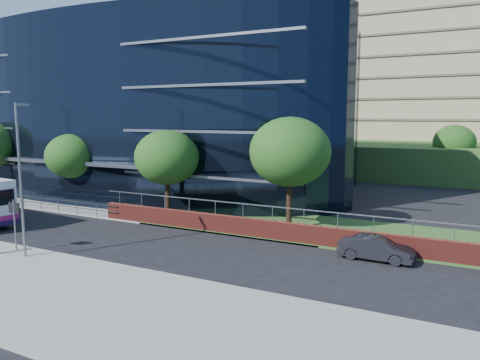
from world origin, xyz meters
The scene contains 12 objects.
far_forecourt centered at (-6.00, 11.00, 0.05)m, with size 50.00×8.00×0.10m, color gray.
grass_verge centered at (24.00, 11.00, 0.06)m, with size 36.00×8.00×0.12m, color #2D511E.
glass_office centered at (-4.00, 20.85, 8.00)m, with size 44.00×23.10×16.00m.
retaining_wall centered at (20.00, 7.30, 0.61)m, with size 34.00×0.40×2.11m.
guard_railings centered at (-8.00, 7.00, 0.82)m, with size 24.00×0.05×1.10m.
street_sign centered at (4.50, -1.59, 2.15)m, with size 0.85×0.09×2.80m.
tree_far_b centered at (-3.00, 9.50, 4.21)m, with size 4.29×4.29×6.05m.
tree_far_c centered at (7.00, 9.00, 4.54)m, with size 4.62×4.62×6.51m.
tree_far_d centered at (16.00, 10.00, 5.19)m, with size 5.28×5.28×7.44m.
tree_dist_e centered at (24.00, 40.00, 4.54)m, with size 4.62×4.62×6.51m.
streetlight_east centered at (6.00, -2.17, 4.44)m, with size 0.15×0.77×8.00m.
parked_car centered at (22.40, 6.18, 0.63)m, with size 1.34×3.84×1.27m, color black.
Camera 1 is at (27.08, -18.05, 7.46)m, focal length 35.00 mm.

